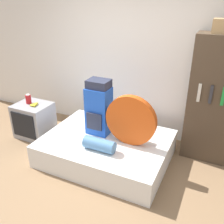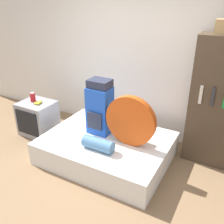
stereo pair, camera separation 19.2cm
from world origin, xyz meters
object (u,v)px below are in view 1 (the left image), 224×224
object	(u,v)px
sleeping_roll	(99,145)
canister	(28,99)
bookshelf	(216,101)
television	(34,120)
tent_bag	(131,120)
backpack	(99,108)

from	to	relation	value
sleeping_roll	canister	bearing A→B (deg)	165.17
bookshelf	sleeping_roll	bearing A→B (deg)	-141.96
television	canister	size ratio (longest dim) A/B	3.62
tent_bag	bookshelf	distance (m)	1.25
backpack	canister	xyz separation A→B (m)	(-1.35, -0.02, -0.09)
backpack	canister	size ratio (longest dim) A/B	5.11
television	canister	world-z (taller)	canister
television	tent_bag	bearing A→B (deg)	-1.59
sleeping_roll	canister	distance (m)	1.66
sleeping_roll	backpack	bearing A→B (deg)	118.12
sleeping_roll	bookshelf	world-z (taller)	bookshelf
backpack	bookshelf	distance (m)	1.68
canister	television	bearing A→B (deg)	-16.50
tent_bag	canister	bearing A→B (deg)	177.78
tent_bag	sleeping_roll	world-z (taller)	tent_bag
bookshelf	tent_bag	bearing A→B (deg)	-145.61
canister	bookshelf	bearing A→B (deg)	12.01
backpack	sleeping_roll	world-z (taller)	backpack
backpack	bookshelf	bearing A→B (deg)	21.04
tent_bag	sleeping_roll	bearing A→B (deg)	-132.33
tent_bag	canister	distance (m)	1.91
tent_bag	bookshelf	xyz separation A→B (m)	(1.01, 0.69, 0.21)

